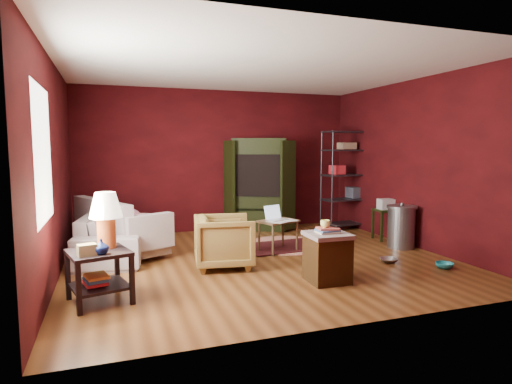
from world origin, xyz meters
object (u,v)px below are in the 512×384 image
laptop_desk (278,224)px  wire_shelving (347,176)px  tv_armoire (260,182)px  hamper (327,256)px  side_table (102,236)px  armchair (224,239)px  sofa (117,225)px

laptop_desk → wire_shelving: (2.05, 1.34, 0.64)m
laptop_desk → tv_armoire: (0.35, 1.86, 0.51)m
hamper → wire_shelving: bearing=55.5°
side_table → armchair: bearing=27.5°
tv_armoire → wire_shelving: 1.79m
armchair → wire_shelving: size_ratio=0.40×
sofa → laptop_desk: sofa is taller
side_table → laptop_desk: size_ratio=1.61×
sofa → side_table: bearing=-175.2°
side_table → laptop_desk: side_table is taller
tv_armoire → wire_shelving: wire_shelving is taller
side_table → wire_shelving: wire_shelving is taller
sofa → tv_armoire: 3.06m
armchair → side_table: (-1.58, -0.83, 0.31)m
wire_shelving → side_table: bearing=-154.1°
sofa → hamper: (2.45, -2.37, -0.13)m
wire_shelving → hamper: bearing=-129.0°
sofa → hamper: sofa is taller
side_table → laptop_desk: 2.99m
sofa → armchair: size_ratio=2.86×
side_table → laptop_desk: (2.63, 1.41, -0.26)m
sofa → hamper: size_ratio=3.23×
side_table → wire_shelving: bearing=30.4°
armchair → laptop_desk: 1.19m
hamper → wire_shelving: wire_shelving is taller
sofa → tv_armoire: size_ratio=1.24×
hamper → laptop_desk: laptop_desk is taller
side_table → wire_shelving: 5.44m
armchair → hamper: 1.49m
side_table → tv_armoire: tv_armoire is taller
armchair → side_table: bearing=126.3°
side_table → tv_armoire: (2.98, 3.27, 0.25)m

